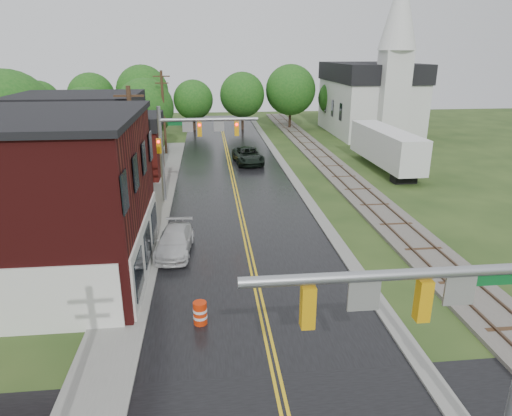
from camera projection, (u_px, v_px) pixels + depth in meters
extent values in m
cube|color=black|center=(235.00, 188.00, 38.45)|extent=(10.00, 90.00, 0.02)
cube|color=gray|center=(288.00, 172.00, 43.69)|extent=(0.80, 70.00, 0.12)
cube|color=gray|center=(154.00, 210.00, 33.13)|extent=(2.40, 50.00, 0.12)
cube|color=silver|center=(147.00, 247.00, 23.32)|extent=(0.10, 9.50, 3.00)
cube|color=tan|center=(84.00, 166.00, 32.54)|extent=(8.00, 7.00, 6.40)
cube|color=#3F0F0C|center=(121.00, 153.00, 41.42)|extent=(7.00, 6.00, 4.40)
cube|color=silver|center=(368.00, 108.00, 62.79)|extent=(10.00, 16.00, 7.00)
cube|color=black|center=(371.00, 72.00, 61.25)|extent=(10.40, 16.40, 2.40)
cube|color=silver|center=(392.00, 99.00, 54.62)|extent=(3.20, 3.20, 11.00)
cone|color=silver|center=(401.00, 8.00, 51.34)|extent=(4.40, 4.40, 9.00)
cube|color=#59544C|center=(335.00, 169.00, 44.11)|extent=(3.20, 80.00, 0.20)
cube|color=#4C3828|center=(328.00, 168.00, 44.00)|extent=(0.10, 80.00, 0.12)
cube|color=#4C3828|center=(342.00, 168.00, 44.14)|extent=(0.10, 80.00, 0.12)
cylinder|color=gray|center=(396.00, 275.00, 10.31)|extent=(7.20, 0.26, 0.26)
cube|color=orange|center=(423.00, 300.00, 10.61)|extent=(0.32, 0.30, 1.05)
cube|color=orange|center=(308.00, 307.00, 10.34)|extent=(0.32, 0.30, 1.05)
cube|color=gray|center=(460.00, 291.00, 10.63)|extent=(0.75, 0.06, 0.75)
cube|color=gray|center=(364.00, 296.00, 10.40)|extent=(0.75, 0.06, 0.75)
cube|color=#0C5926|center=(490.00, 279.00, 10.63)|extent=(1.40, 0.04, 0.30)
cylinder|color=gray|center=(162.00, 155.00, 33.89)|extent=(0.28, 0.28, 7.20)
cylinder|color=gray|center=(209.00, 120.00, 33.40)|extent=(7.20, 0.26, 0.26)
cube|color=orange|center=(200.00, 129.00, 33.56)|extent=(0.32, 0.30, 1.05)
cube|color=orange|center=(237.00, 129.00, 33.83)|extent=(0.32, 0.30, 1.05)
cube|color=gray|center=(188.00, 127.00, 33.40)|extent=(0.75, 0.06, 0.75)
cube|color=gray|center=(219.00, 126.00, 33.63)|extent=(0.75, 0.06, 0.75)
cube|color=#0C5926|center=(177.00, 123.00, 33.25)|extent=(1.40, 0.04, 0.30)
sphere|color=#FF0C0C|center=(199.00, 125.00, 33.28)|extent=(0.20, 0.20, 0.20)
cylinder|color=#382616|center=(134.00, 159.00, 28.78)|extent=(0.28, 0.28, 9.00)
cube|color=#382616|center=(129.00, 96.00, 27.50)|extent=(1.80, 0.12, 0.12)
cube|color=#382616|center=(130.00, 108.00, 27.73)|extent=(1.40, 0.12, 0.12)
cylinder|color=#382616|center=(164.00, 114.00, 49.45)|extent=(0.28, 0.28, 9.00)
cube|color=#382616|center=(161.00, 76.00, 48.17)|extent=(1.80, 0.12, 0.12)
cube|color=#382616|center=(162.00, 83.00, 48.40)|extent=(1.40, 0.12, 0.12)
cylinder|color=black|center=(18.00, 168.00, 37.96)|extent=(0.36, 0.36, 3.42)
sphere|color=#184D16|center=(9.00, 118.00, 36.59)|extent=(7.60, 7.60, 7.60)
sphere|color=#184D16|center=(16.00, 126.00, 36.50)|extent=(5.32, 5.32, 5.32)
cylinder|color=black|center=(90.00, 151.00, 46.00)|extent=(0.36, 0.36, 2.70)
sphere|color=#184D16|center=(86.00, 118.00, 44.92)|extent=(6.00, 6.00, 6.00)
sphere|color=#184D16|center=(92.00, 124.00, 44.77)|extent=(4.20, 4.20, 4.20)
cylinder|color=black|center=(148.00, 139.00, 52.11)|extent=(0.36, 0.36, 2.88)
sphere|color=#184D16|center=(145.00, 107.00, 50.95)|extent=(6.40, 6.40, 6.40)
sphere|color=#184D16|center=(150.00, 113.00, 50.82)|extent=(4.48, 4.48, 4.48)
imported|color=black|center=(248.00, 156.00, 46.64)|extent=(3.13, 5.92, 1.59)
imported|color=silver|center=(175.00, 241.00, 26.01)|extent=(2.26, 4.81, 1.36)
cube|color=black|center=(404.00, 178.00, 39.93)|extent=(2.05, 1.25, 0.80)
cylinder|color=gray|center=(373.00, 158.00, 47.23)|extent=(0.16, 0.16, 0.80)
cube|color=silver|center=(386.00, 146.00, 43.67)|extent=(3.02, 12.49, 3.11)
cylinder|color=red|center=(200.00, 313.00, 19.22)|extent=(0.62, 0.62, 1.03)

